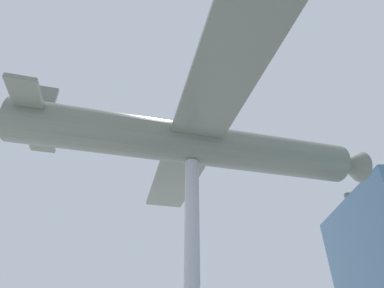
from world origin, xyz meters
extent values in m
cylinder|color=#B7B7BC|center=(0.00, 0.00, 3.95)|extent=(0.55, 0.55, 7.90)
cylinder|color=slate|center=(0.00, 0.00, 8.76)|extent=(6.13, 14.09, 1.73)
cube|color=slate|center=(0.00, 0.00, 8.76)|extent=(14.50, 6.64, 0.18)
cube|color=slate|center=(1.98, -5.96, 8.89)|extent=(4.74, 2.41, 0.18)
cube|color=slate|center=(1.98, -5.96, 9.74)|extent=(0.52, 1.10, 1.62)
cone|color=slate|center=(-2.45, 7.38, 8.76)|extent=(1.79, 1.67, 1.47)
sphere|color=black|center=(-2.70, 8.16, 8.76)|extent=(0.44, 0.44, 0.44)
camera|label=1|loc=(10.71, 0.77, 1.94)|focal=28.00mm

